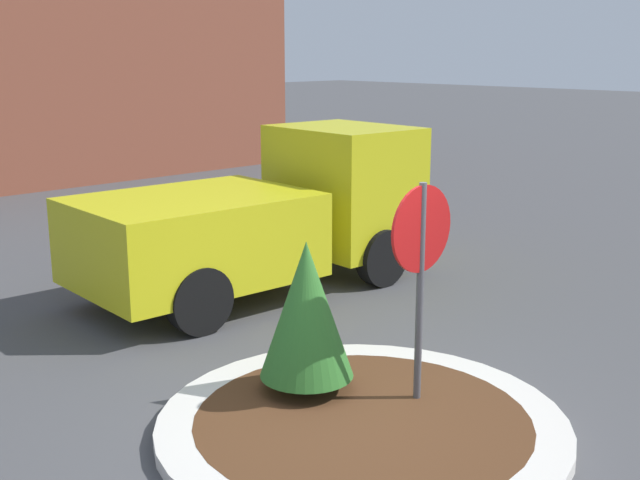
{
  "coord_description": "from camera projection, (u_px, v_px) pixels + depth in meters",
  "views": [
    {
      "loc": [
        -4.88,
        -4.54,
        3.36
      ],
      "look_at": [
        1.37,
        1.98,
        1.21
      ],
      "focal_mm": 45.0,
      "sensor_mm": 36.0,
      "label": 1
    }
  ],
  "objects": [
    {
      "name": "ground_plane",
      "position": [
        362.0,
        431.0,
        7.25
      ],
      "size": [
        120.0,
        120.0,
        0.0
      ],
      "primitive_type": "plane",
      "color": "#474749"
    },
    {
      "name": "traffic_island",
      "position": [
        362.0,
        424.0,
        7.24
      ],
      "size": [
        3.71,
        3.71,
        0.13
      ],
      "color": "beige",
      "rests_on": "ground_plane"
    },
    {
      "name": "stop_sign",
      "position": [
        421.0,
        254.0,
        7.32
      ],
      "size": [
        0.81,
        0.07,
        2.2
      ],
      "color": "#4C4C51",
      "rests_on": "ground_plane"
    },
    {
      "name": "island_shrub",
      "position": [
        306.0,
        310.0,
        7.64
      ],
      "size": [
        0.91,
        0.91,
        1.49
      ],
      "color": "brown",
      "rests_on": "traffic_island"
    },
    {
      "name": "utility_truck",
      "position": [
        267.0,
        215.0,
        11.35
      ],
      "size": [
        5.12,
        2.41,
        2.24
      ],
      "rotation": [
        0.0,
        0.0,
        -0.05
      ],
      "color": "gold",
      "rests_on": "ground_plane"
    },
    {
      "name": "storefront_building",
      "position": [
        40.0,
        44.0,
        21.84
      ],
      "size": [
        12.52,
        6.07,
        6.98
      ],
      "color": "brown",
      "rests_on": "ground_plane"
    }
  ]
}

